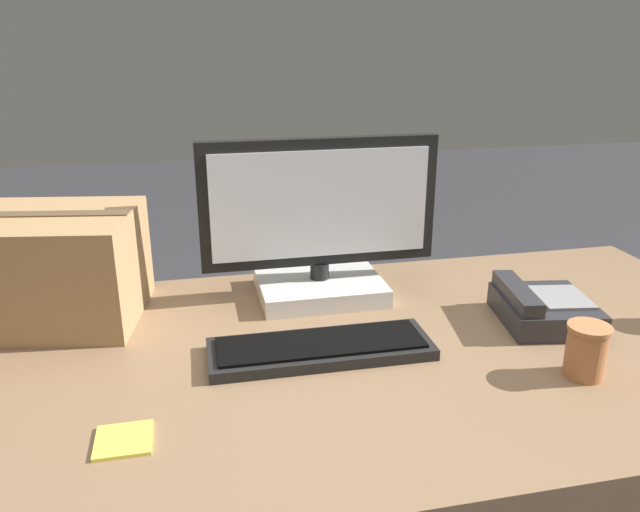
% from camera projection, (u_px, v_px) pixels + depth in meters
% --- Properties ---
extents(office_desk, '(1.80, 0.90, 0.74)m').
position_uv_depth(office_desk, '(355.00, 499.00, 1.36)').
color(office_desk, '#8C6B4C').
rests_on(office_desk, ground_plane).
extents(monitor, '(0.55, 0.23, 0.37)m').
position_uv_depth(monitor, '(320.00, 233.00, 1.44)').
color(monitor, white).
rests_on(monitor, office_desk).
extents(keyboard, '(0.43, 0.15, 0.03)m').
position_uv_depth(keyboard, '(321.00, 348.00, 1.21)').
color(keyboard, black).
rests_on(keyboard, office_desk).
extents(desk_phone, '(0.22, 0.24, 0.08)m').
position_uv_depth(desk_phone, '(542.00, 308.00, 1.34)').
color(desk_phone, '#2D2D33').
rests_on(desk_phone, office_desk).
extents(paper_cup_left, '(0.08, 0.08, 0.10)m').
position_uv_depth(paper_cup_left, '(586.00, 351.00, 1.12)').
color(paper_cup_left, '#BC7547').
rests_on(paper_cup_left, office_desk).
extents(cardboard_box, '(0.41, 0.36, 0.24)m').
position_uv_depth(cardboard_box, '(50.00, 267.00, 1.33)').
color(cardboard_box, tan).
rests_on(cardboard_box, office_desk).
extents(sticky_note_pad, '(0.09, 0.09, 0.01)m').
position_uv_depth(sticky_note_pad, '(124.00, 440.00, 0.95)').
color(sticky_note_pad, '#E5DB4C').
rests_on(sticky_note_pad, office_desk).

